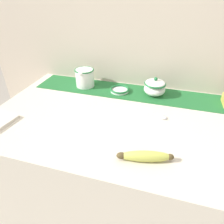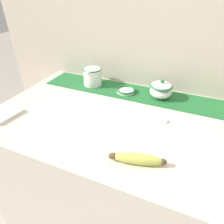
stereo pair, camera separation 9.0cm
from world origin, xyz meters
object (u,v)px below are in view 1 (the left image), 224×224
sugar_bowl (155,87)px  spoon (161,116)px  cream_pitcher (85,77)px  small_dish (120,90)px  banana (145,156)px

sugar_bowl → spoon: sugar_bowl is taller
cream_pitcher → small_dish: cream_pitcher is taller
cream_pitcher → spoon: size_ratio=0.77×
small_dish → spoon: small_dish is taller
sugar_bowl → cream_pitcher: bearing=179.9°
cream_pitcher → small_dish: size_ratio=1.22×
sugar_bowl → banana: 0.52m
banana → spoon: bearing=84.1°
small_dish → banana: banana is taller
banana → small_dish: bearing=114.1°
spoon → small_dish: bearing=167.8°
banana → spoon: 0.30m
small_dish → spoon: size_ratio=0.63×
small_dish → cream_pitcher: bearing=175.8°
cream_pitcher → banana: 0.68m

